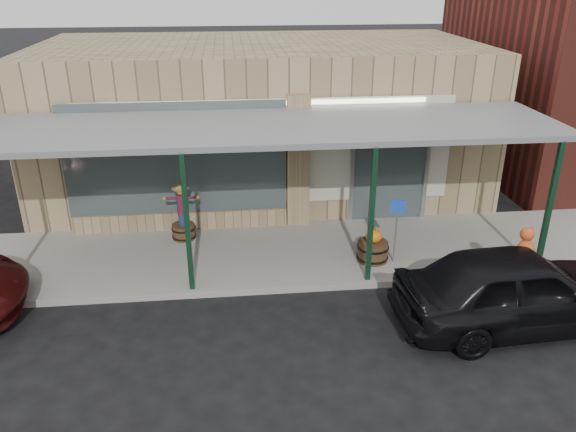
{
  "coord_description": "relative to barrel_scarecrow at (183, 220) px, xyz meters",
  "views": [
    {
      "loc": [
        -0.9,
        -7.75,
        6.07
      ],
      "look_at": [
        0.19,
        2.6,
        1.46
      ],
      "focal_mm": 35.0,
      "sensor_mm": 36.0,
      "label": 1
    }
  ],
  "objects": [
    {
      "name": "ground",
      "position": [
        2.11,
        -4.49,
        -0.62
      ],
      "size": [
        120.0,
        120.0,
        0.0
      ],
      "primitive_type": "plane",
      "color": "black",
      "rests_on": "ground"
    },
    {
      "name": "sidewalk",
      "position": [
        2.11,
        -0.89,
        -0.55
      ],
      "size": [
        40.0,
        3.2,
        0.15
      ],
      "primitive_type": "cube",
      "color": "gray",
      "rests_on": "ground"
    },
    {
      "name": "storefront",
      "position": [
        2.11,
        3.67,
        1.47
      ],
      "size": [
        12.0,
        6.25,
        4.2
      ],
      "color": "tan",
      "rests_on": "ground"
    },
    {
      "name": "awning",
      "position": [
        2.11,
        -0.93,
        2.39
      ],
      "size": [
        12.0,
        3.0,
        3.04
      ],
      "color": "slate",
      "rests_on": "ground"
    },
    {
      "name": "block_buildings_near",
      "position": [
        4.11,
        4.71,
        3.14
      ],
      "size": [
        61.0,
        8.0,
        8.0
      ],
      "color": "maroon",
      "rests_on": "ground"
    },
    {
      "name": "barrel_scarecrow",
      "position": [
        0.0,
        0.0,
        0.0
      ],
      "size": [
        0.84,
        0.67,
        1.4
      ],
      "rotation": [
        0.0,
        0.0,
        0.28
      ],
      "color": "brown",
      "rests_on": "sidewalk"
    },
    {
      "name": "barrel_pumpkin",
      "position": [
        4.21,
        -1.54,
        -0.19
      ],
      "size": [
        0.79,
        0.79,
        0.79
      ],
      "rotation": [
        0.0,
        0.0,
        0.22
      ],
      "color": "brown",
      "rests_on": "sidewalk"
    },
    {
      "name": "handicap_sign",
      "position": [
        4.66,
        -1.64,
        0.46
      ],
      "size": [
        0.29,
        0.11,
        1.45
      ],
      "rotation": [
        0.0,
        0.0,
        -0.31
      ],
      "color": "gray",
      "rests_on": "sidewalk"
    },
    {
      "name": "parked_sedan",
      "position": [
        6.27,
        -4.0,
        0.15
      ],
      "size": [
        4.6,
        2.09,
        1.59
      ],
      "rotation": [
        0.0,
        0.0,
        1.63
      ],
      "color": "black",
      "rests_on": "ground"
    }
  ]
}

